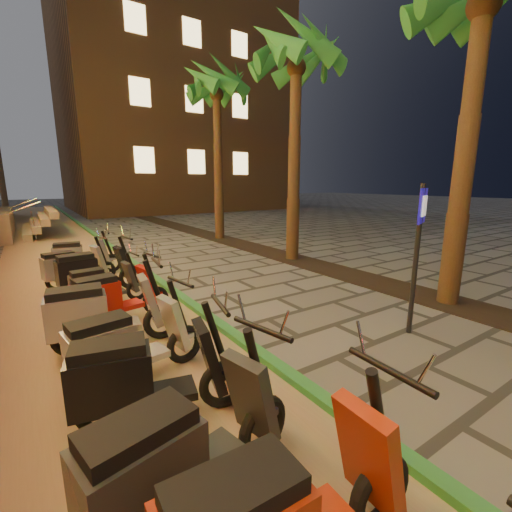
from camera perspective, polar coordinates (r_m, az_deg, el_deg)
ground at (r=4.41m, az=30.79°, el=-23.11°), size 120.00×120.00×0.00m
parking_strip at (r=11.66m, az=-28.98°, el=-1.40°), size 3.40×60.00×0.01m
green_curb at (r=11.89m, az=-20.86°, el=-0.20°), size 0.18×60.00×0.10m
planting_strip at (r=9.79m, az=13.53°, el=-2.51°), size 1.20×40.00×0.02m
apartment_block at (r=37.01m, az=-14.56°, el=27.57°), size 18.00×16.06×25.00m
palm_b at (r=8.38m, az=33.79°, el=31.87°), size 2.97×3.02×6.66m
palm_c at (r=11.42m, az=6.74°, el=28.86°), size 2.97×3.02×6.91m
palm_d at (r=15.51m, az=-6.58°, el=25.17°), size 2.97×3.02×7.16m
pedestrian_sign at (r=5.90m, az=25.47°, el=2.56°), size 0.50×0.23×2.42m
scooter_5 at (r=2.82m, az=-12.74°, el=-29.60°), size 1.83×0.84×1.29m
scooter_6 at (r=3.76m, az=-18.61°, el=-18.64°), size 1.77×0.83×1.25m
scooter_7 at (r=4.49m, az=-21.13°, el=-13.76°), size 1.72×0.71×1.21m
scooter_8 at (r=5.49m, az=-24.67°, el=-8.83°), size 1.85×0.71×1.30m
scooter_9 at (r=6.36m, az=-22.85°, el=-6.32°), size 1.69×0.73×1.19m
scooter_10 at (r=7.37m, az=-24.44°, el=-4.50°), size 1.49×0.55×1.04m
scooter_11 at (r=8.17m, az=-25.83°, el=-2.40°), size 1.79×0.70×1.26m
scooter_12 at (r=9.04m, az=-28.40°, el=-1.65°), size 1.64×0.76×1.15m
scooter_13 at (r=10.21m, az=-27.41°, el=-0.09°), size 1.66×0.68×1.17m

